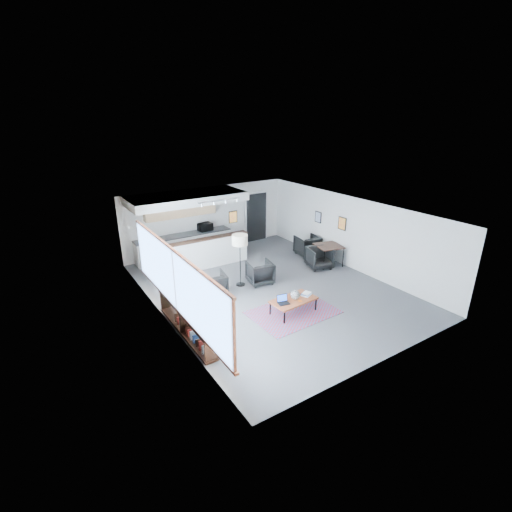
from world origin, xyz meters
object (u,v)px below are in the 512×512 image
book_stack (306,294)px  laptop (283,301)px  armchair_left (213,283)px  armchair_right (260,272)px  floor_lamp (240,242)px  ceramic_pot (295,295)px  microwave (205,226)px  dining_chair_near (320,258)px  coffee_table (294,300)px  dining_chair_far (307,246)px  dining_table (329,247)px

book_stack → laptop: bearing=-179.8°
armchair_left → armchair_right: 1.73m
floor_lamp → ceramic_pot: bearing=-81.1°
floor_lamp → microwave: 3.45m
laptop → dining_chair_near: bearing=43.6°
coffee_table → dining_chair_near: bearing=31.7°
armchair_right → dining_chair_far: armchair_right is taller
coffee_table → armchair_right: 2.20m
laptop → armchair_right: bearing=83.3°
dining_chair_near → laptop: bearing=-131.4°
armchair_right → dining_chair_near: size_ratio=1.12×
coffee_table → book_stack: (0.46, -0.00, 0.07)m
book_stack → dining_table: 3.60m
armchair_left → floor_lamp: bearing=-160.4°
coffee_table → microwave: bearing=84.9°
floor_lamp → microwave: (0.39, 3.40, -0.39)m
coffee_table → laptop: size_ratio=3.85×
coffee_table → dining_chair_near: dining_chair_near is taller
armchair_left → armchair_right: same height
book_stack → dining_chair_near: (2.39, 2.10, -0.11)m
ceramic_pot → microwave: microwave is taller
armchair_right → coffee_table: bearing=92.8°
floor_lamp → dining_chair_far: floor_lamp is taller
book_stack → armchair_left: 2.90m
dining_chair_near → dining_table: bearing=22.8°
coffee_table → dining_chair_far: 4.72m
dining_chair_far → ceramic_pot: bearing=54.4°
armchair_left → microwave: bearing=-102.4°
laptop → dining_chair_near: 3.85m
coffee_table → laptop: (-0.38, -0.00, 0.10)m
armchair_left → floor_lamp: floor_lamp is taller
armchair_left → dining_table: size_ratio=0.75×
dining_table → dining_chair_far: size_ratio=1.46×
laptop → ceramic_pot: bearing=9.2°
ceramic_pot → dining_table: bearing=33.5°
dining_chair_far → microwave: microwave is taller
ceramic_pot → armchair_left: bearing=123.6°
laptop → dining_chair_near: (3.23, 2.10, -0.13)m
armchair_left → dining_chair_far: armchair_left is taller
ceramic_pot → floor_lamp: 2.61m
armchair_right → floor_lamp: (-0.64, 0.20, 1.10)m
ceramic_pot → floor_lamp: floor_lamp is taller
laptop → dining_chair_near: size_ratio=0.49×
dining_table → microwave: size_ratio=1.97×
armchair_left → armchair_right: bearing=-170.5°
coffee_table → floor_lamp: size_ratio=0.78×
laptop → microwave: microwave is taller
dining_chair_near → microwave: 4.69m
ceramic_pot → armchair_left: size_ratio=0.33×
coffee_table → dining_chair_far: bearing=40.6°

